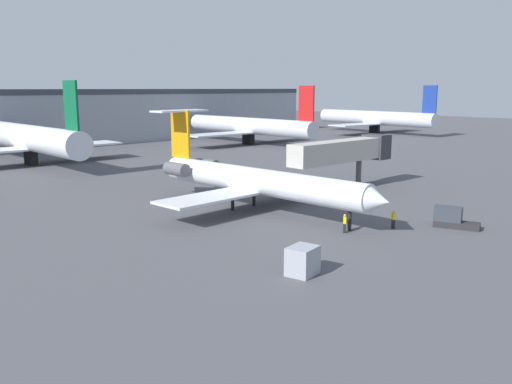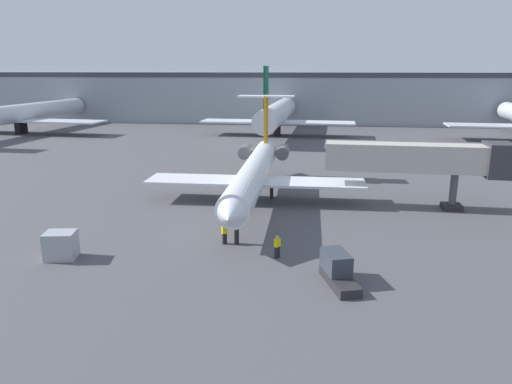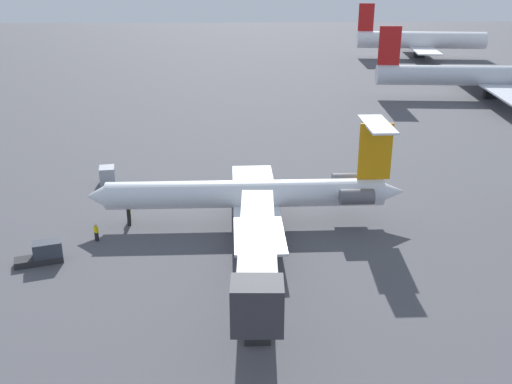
{
  "view_description": "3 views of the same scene",
  "coord_description": "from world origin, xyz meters",
  "px_view_note": "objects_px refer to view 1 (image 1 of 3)",
  "views": [
    {
      "loc": [
        -39.36,
        -33.28,
        12.56
      ],
      "look_at": [
        -0.76,
        4.42,
        2.2
      ],
      "focal_mm": 38.05,
      "sensor_mm": 36.0,
      "label": 1
    },
    {
      "loc": [
        5.91,
        -40.92,
        13.18
      ],
      "look_at": [
        0.65,
        1.87,
        2.05
      ],
      "focal_mm": 33.57,
      "sensor_mm": 36.0,
      "label": 2
    },
    {
      "loc": [
        53.74,
        4.21,
        24.44
      ],
      "look_at": [
        -1.55,
        6.16,
        2.68
      ],
      "focal_mm": 41.66,
      "sensor_mm": 36.0,
      "label": 3
    }
  ],
  "objects_px": {
    "parked_airliner_centre": "(30,138)",
    "jet_bridge": "(347,151)",
    "parked_airliner_east_end": "(376,118)",
    "baggage_tug_lead": "(452,219)",
    "cargo_container_uld": "(303,261)",
    "regional_jet": "(250,179)",
    "ground_crew_loader": "(345,223)",
    "parked_airliner_east_mid": "(249,126)",
    "ground_crew_marshaller": "(393,219)"
  },
  "relations": [
    {
      "from": "parked_airliner_centre",
      "to": "parked_airliner_east_end",
      "type": "relative_size",
      "value": 0.96
    },
    {
      "from": "ground_crew_loader",
      "to": "parked_airliner_centre",
      "type": "height_order",
      "value": "parked_airliner_centre"
    },
    {
      "from": "jet_bridge",
      "to": "parked_airliner_east_end",
      "type": "height_order",
      "value": "parked_airliner_east_end"
    },
    {
      "from": "ground_crew_marshaller",
      "to": "baggage_tug_lead",
      "type": "height_order",
      "value": "baggage_tug_lead"
    },
    {
      "from": "parked_airliner_centre",
      "to": "parked_airliner_east_end",
      "type": "distance_m",
      "value": 95.31
    },
    {
      "from": "ground_crew_loader",
      "to": "parked_airliner_centre",
      "type": "relative_size",
      "value": 0.05
    },
    {
      "from": "parked_airliner_centre",
      "to": "parked_airliner_east_mid",
      "type": "height_order",
      "value": "parked_airliner_centre"
    },
    {
      "from": "ground_crew_marshaller",
      "to": "parked_airliner_east_end",
      "type": "distance_m",
      "value": 107.33
    },
    {
      "from": "jet_bridge",
      "to": "baggage_tug_lead",
      "type": "relative_size",
      "value": 4.06
    },
    {
      "from": "jet_bridge",
      "to": "cargo_container_uld",
      "type": "height_order",
      "value": "jet_bridge"
    },
    {
      "from": "jet_bridge",
      "to": "ground_crew_loader",
      "type": "relative_size",
      "value": 10.18
    },
    {
      "from": "regional_jet",
      "to": "parked_airliner_centre",
      "type": "relative_size",
      "value": 0.84
    },
    {
      "from": "ground_crew_marshaller",
      "to": "parked_airliner_centre",
      "type": "xyz_separation_m",
      "value": [
        -5.16,
        64.37,
        3.56
      ]
    },
    {
      "from": "ground_crew_marshaller",
      "to": "ground_crew_loader",
      "type": "xyz_separation_m",
      "value": [
        -4.28,
        2.32,
        0.0
      ]
    },
    {
      "from": "ground_crew_marshaller",
      "to": "parked_airliner_centre",
      "type": "height_order",
      "value": "parked_airliner_centre"
    },
    {
      "from": "regional_jet",
      "to": "ground_crew_marshaller",
      "type": "distance_m",
      "value": 15.45
    },
    {
      "from": "baggage_tug_lead",
      "to": "parked_airliner_centre",
      "type": "distance_m",
      "value": 68.69
    },
    {
      "from": "parked_airliner_east_mid",
      "to": "parked_airliner_centre",
      "type": "bearing_deg",
      "value": 177.47
    },
    {
      "from": "parked_airliner_centre",
      "to": "jet_bridge",
      "type": "bearing_deg",
      "value": -69.82
    },
    {
      "from": "regional_jet",
      "to": "parked_airliner_east_mid",
      "type": "relative_size",
      "value": 0.79
    },
    {
      "from": "jet_bridge",
      "to": "cargo_container_uld",
      "type": "bearing_deg",
      "value": -150.05
    },
    {
      "from": "ground_crew_marshaller",
      "to": "cargo_container_uld",
      "type": "height_order",
      "value": "cargo_container_uld"
    },
    {
      "from": "jet_bridge",
      "to": "parked_airliner_centre",
      "type": "height_order",
      "value": "parked_airliner_centre"
    },
    {
      "from": "jet_bridge",
      "to": "parked_airliner_east_end",
      "type": "bearing_deg",
      "value": 29.81
    },
    {
      "from": "parked_airliner_east_mid",
      "to": "parked_airliner_east_end",
      "type": "height_order",
      "value": "parked_airliner_east_end"
    },
    {
      "from": "ground_crew_loader",
      "to": "parked_airliner_centre",
      "type": "distance_m",
      "value": 62.16
    },
    {
      "from": "baggage_tug_lead",
      "to": "cargo_container_uld",
      "type": "relative_size",
      "value": 1.79
    },
    {
      "from": "baggage_tug_lead",
      "to": "parked_airliner_east_mid",
      "type": "xyz_separation_m",
      "value": [
        39.5,
        65.81,
        3.28
      ]
    },
    {
      "from": "cargo_container_uld",
      "to": "parked_airliner_east_mid",
      "type": "relative_size",
      "value": 0.06
    },
    {
      "from": "regional_jet",
      "to": "ground_crew_marshaller",
      "type": "relative_size",
      "value": 18.36
    },
    {
      "from": "parked_airliner_east_end",
      "to": "baggage_tug_lead",
      "type": "bearing_deg",
      "value": -144.15
    },
    {
      "from": "regional_jet",
      "to": "jet_bridge",
      "type": "bearing_deg",
      "value": -1.48
    },
    {
      "from": "cargo_container_uld",
      "to": "regional_jet",
      "type": "bearing_deg",
      "value": 54.85
    },
    {
      "from": "parked_airliner_centre",
      "to": "parked_airliner_east_mid",
      "type": "relative_size",
      "value": 0.94
    },
    {
      "from": "baggage_tug_lead",
      "to": "parked_airliner_east_end",
      "type": "xyz_separation_m",
      "value": [
        85.85,
        62.03,
        3.39
      ]
    },
    {
      "from": "cargo_container_uld",
      "to": "ground_crew_loader",
      "type": "bearing_deg",
      "value": 21.28
    },
    {
      "from": "regional_jet",
      "to": "cargo_container_uld",
      "type": "height_order",
      "value": "regional_jet"
    },
    {
      "from": "regional_jet",
      "to": "parked_airliner_east_end",
      "type": "height_order",
      "value": "parked_airliner_east_end"
    },
    {
      "from": "regional_jet",
      "to": "parked_airliner_east_end",
      "type": "relative_size",
      "value": 0.81
    },
    {
      "from": "regional_jet",
      "to": "ground_crew_marshaller",
      "type": "xyz_separation_m",
      "value": [
        3.45,
        -14.87,
        -2.36
      ]
    },
    {
      "from": "jet_bridge",
      "to": "ground_crew_marshaller",
      "type": "distance_m",
      "value": 19.97
    },
    {
      "from": "ground_crew_loader",
      "to": "parked_airliner_east_end",
      "type": "height_order",
      "value": "parked_airliner_east_end"
    },
    {
      "from": "jet_bridge",
      "to": "cargo_container_uld",
      "type": "relative_size",
      "value": 7.28
    },
    {
      "from": "ground_crew_marshaller",
      "to": "parked_airliner_east_mid",
      "type": "relative_size",
      "value": 0.04
    },
    {
      "from": "cargo_container_uld",
      "to": "parked_airliner_east_mid",
      "type": "distance_m",
      "value": 87.2
    },
    {
      "from": "jet_bridge",
      "to": "cargo_container_uld",
      "type": "xyz_separation_m",
      "value": [
        -28.51,
        -16.43,
        -3.87
      ]
    },
    {
      "from": "cargo_container_uld",
      "to": "parked_airliner_east_mid",
      "type": "height_order",
      "value": "parked_airliner_east_mid"
    },
    {
      "from": "ground_crew_loader",
      "to": "parked_airliner_east_mid",
      "type": "xyz_separation_m",
      "value": [
        47.9,
        59.89,
        3.26
      ]
    },
    {
      "from": "jet_bridge",
      "to": "ground_crew_marshaller",
      "type": "bearing_deg",
      "value": -132.41
    },
    {
      "from": "ground_crew_loader",
      "to": "cargo_container_uld",
      "type": "height_order",
      "value": "cargo_container_uld"
    }
  ]
}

